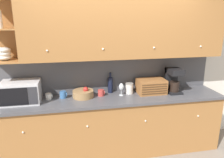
% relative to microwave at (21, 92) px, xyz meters
% --- Properties ---
extents(ground_plane, '(24.00, 24.00, 0.00)m').
position_rel_microwave_xyz_m(ground_plane, '(1.31, 0.23, -1.08)').
color(ground_plane, slate).
extents(wall_back, '(5.77, 0.06, 2.60)m').
position_rel_microwave_xyz_m(wall_back, '(1.31, 0.26, 0.22)').
color(wall_back, silver).
rests_on(wall_back, ground_plane).
extents(counter_unit, '(3.39, 0.61, 0.93)m').
position_rel_microwave_xyz_m(counter_unit, '(1.31, -0.06, -0.61)').
color(counter_unit, '#A36B38').
rests_on(counter_unit, ground_plane).
extents(backsplash_panel, '(3.37, 0.01, 0.58)m').
position_rel_microwave_xyz_m(backsplash_panel, '(1.31, 0.23, 0.14)').
color(backsplash_panel, '#4C4C51').
rests_on(backsplash_panel, counter_unit).
extents(upper_cabinets, '(3.37, 0.39, 0.90)m').
position_rel_microwave_xyz_m(upper_cabinets, '(1.48, 0.05, 0.88)').
color(upper_cabinets, '#A36B38').
rests_on(upper_cabinets, backsplash_panel).
extents(microwave, '(0.52, 0.39, 0.30)m').
position_rel_microwave_xyz_m(microwave, '(0.00, 0.00, 0.00)').
color(microwave, silver).
rests_on(microwave, counter_unit).
extents(mug, '(0.10, 0.09, 0.09)m').
position_rel_microwave_xyz_m(mug, '(0.37, 0.05, -0.11)').
color(mug, silver).
rests_on(mug, counter_unit).
extents(mug_blue_second, '(0.11, 0.09, 0.10)m').
position_rel_microwave_xyz_m(mug_blue_second, '(0.58, 0.05, -0.10)').
color(mug_blue_second, '#38669E').
rests_on(mug_blue_second, counter_unit).
extents(fruit_basket, '(0.31, 0.31, 0.17)m').
position_rel_microwave_xyz_m(fruit_basket, '(0.87, 0.03, -0.10)').
color(fruit_basket, '#937047').
rests_on(fruit_basket, counter_unit).
extents(mug_patterned_third, '(0.11, 0.09, 0.10)m').
position_rel_microwave_xyz_m(mug_patterned_third, '(1.14, 0.04, -0.10)').
color(mug_patterned_third, '#B73D38').
rests_on(mug_patterned_third, counter_unit).
extents(wine_bottle, '(0.08, 0.08, 0.33)m').
position_rel_microwave_xyz_m(wine_bottle, '(1.32, 0.17, -0.00)').
color(wine_bottle, black).
rests_on(wine_bottle, counter_unit).
extents(wine_glass, '(0.07, 0.07, 0.19)m').
position_rel_microwave_xyz_m(wine_glass, '(1.45, 0.00, -0.02)').
color(wine_glass, silver).
rests_on(wine_glass, counter_unit).
extents(storage_canister, '(0.13, 0.13, 0.16)m').
position_rel_microwave_xyz_m(storage_canister, '(1.60, 0.06, -0.07)').
color(storage_canister, silver).
rests_on(storage_canister, counter_unit).
extents(bread_box, '(0.44, 0.29, 0.22)m').
position_rel_microwave_xyz_m(bread_box, '(1.94, 0.01, -0.04)').
color(bread_box, '#996033').
rests_on(bread_box, counter_unit).
extents(coffee_maker, '(0.21, 0.28, 0.39)m').
position_rel_microwave_xyz_m(coffee_maker, '(2.30, -0.00, 0.05)').
color(coffee_maker, black).
rests_on(coffee_maker, counter_unit).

